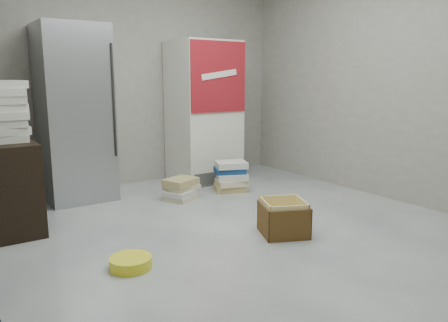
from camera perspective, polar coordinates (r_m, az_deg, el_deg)
ground at (r=3.77m, az=4.60°, el=-10.05°), size 5.00×5.00×0.00m
room_shell at (r=3.55m, az=5.06°, el=18.17°), size 4.04×5.04×2.82m
steel_fridge at (r=5.07m, az=-18.93°, el=5.83°), size 0.70×0.72×1.90m
coke_cooler at (r=5.72m, az=-2.64°, el=6.44°), size 0.80×0.73×1.80m
wood_shelf at (r=4.28m, az=-26.66°, el=-3.04°), size 0.50×0.80×0.80m
phonebook_stack_main at (r=5.22m, az=0.92°, el=-2.02°), size 0.46×0.43×0.36m
phonebook_stack_side at (r=4.91m, az=-5.61°, el=-3.64°), size 0.44×0.40×0.24m
cardboard_box at (r=3.85m, az=7.77°, el=-7.68°), size 0.49×0.49×0.30m
bucket_lid at (r=3.27m, az=-12.10°, el=-12.84°), size 0.39×0.39×0.08m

